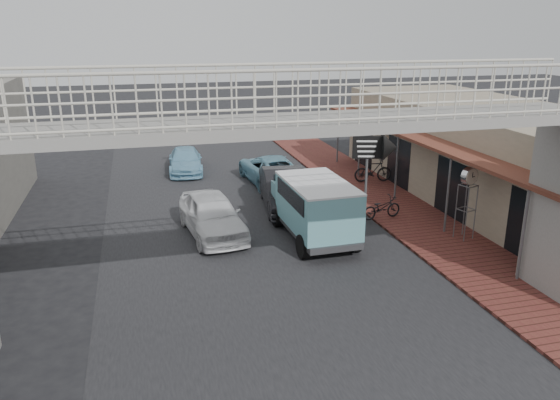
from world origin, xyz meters
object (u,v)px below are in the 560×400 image
street_clock (469,180)px  arrow_sign (387,148)px  white_hatchback (212,215)px  angkot_van (315,202)px  angkot_curb (271,169)px  motorcycle_near (382,208)px  dark_sedan (285,190)px  angkot_far (185,161)px  motorcycle_far (373,171)px

street_clock → arrow_sign: size_ratio=0.83×
white_hatchback → angkot_van: bearing=-28.5°
street_clock → white_hatchback: bearing=144.2°
angkot_curb → motorcycle_near: 7.01m
angkot_van → arrow_sign: size_ratio=1.45×
arrow_sign → dark_sedan: bearing=176.5°
white_hatchback → angkot_van: size_ratio=0.99×
motorcycle_near → street_clock: bearing=-153.5°
dark_sedan → arrow_sign: 4.40m
angkot_van → dark_sedan: bearing=90.1°
angkot_far → arrow_sign: arrow_sign is taller
angkot_van → street_clock: (4.99, -1.45, 0.84)m
arrow_sign → white_hatchback: bearing=-157.2°
angkot_van → angkot_far: bearing=106.6°
motorcycle_far → motorcycle_near: bearing=166.4°
dark_sedan → street_clock: street_clock is taller
dark_sedan → white_hatchback: bearing=-139.2°
street_clock → arrow_sign: (-1.28, 3.73, 0.37)m
dark_sedan → angkot_curb: (0.39, 4.00, -0.13)m
white_hatchback → angkot_curb: 7.23m
dark_sedan → angkot_van: bearing=-81.7°
white_hatchback → motorcycle_far: white_hatchback is taller
dark_sedan → angkot_van: (0.09, -3.58, 0.58)m
angkot_curb → motorcycle_far: size_ratio=2.66×
dark_sedan → angkot_far: dark_sedan is taller
dark_sedan → motorcycle_near: size_ratio=2.92×
angkot_far → arrow_sign: (7.18, -8.37, 1.99)m
street_clock → arrow_sign: 3.96m
white_hatchback → motorcycle_near: size_ratio=2.69×
dark_sedan → motorcycle_far: bearing=33.4°
angkot_curb → angkot_van: (-0.30, -7.59, 0.71)m
dark_sedan → motorcycle_far: 5.62m
angkot_far → street_clock: size_ratio=1.60×
street_clock → angkot_curb: bearing=100.2°
motorcycle_near → motorcycle_far: motorcycle_far is taller
motorcycle_far → white_hatchback: bearing=126.5°
angkot_van → motorcycle_far: 7.88m
motorcycle_near → angkot_far: bearing=25.3°
motorcycle_near → arrow_sign: 2.41m
angkot_van → motorcycle_near: angkot_van is taller
angkot_far → motorcycle_far: motorcycle_far is taller
white_hatchback → angkot_curb: (3.68, 6.22, -0.09)m
angkot_far → motorcycle_near: (6.56, -9.48, -0.06)m
angkot_van → motorcycle_far: angkot_van is taller
angkot_curb → street_clock: street_clock is taller
dark_sedan → angkot_far: (-3.37, 7.06, -0.21)m
angkot_far → dark_sedan: bearing=-60.3°
motorcycle_near → motorcycle_far: (1.84, 4.93, 0.11)m
angkot_far → arrow_sign: bearing=-45.2°
motorcycle_near → white_hatchback: bearing=78.8°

